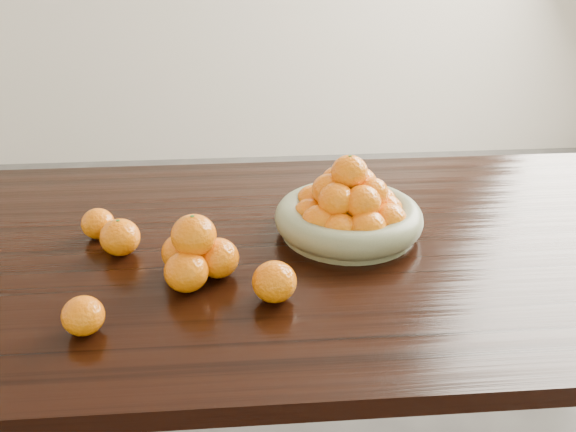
{
  "coord_description": "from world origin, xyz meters",
  "views": [
    {
      "loc": [
        -0.13,
        -1.24,
        1.43
      ],
      "look_at": [
        -0.03,
        -0.02,
        0.83
      ],
      "focal_mm": 40.0,
      "sensor_mm": 36.0,
      "label": 1
    }
  ],
  "objects": [
    {
      "name": "fruit_bowl",
      "position": [
        0.11,
        0.04,
        0.8
      ],
      "size": [
        0.34,
        0.34,
        0.19
      ],
      "rotation": [
        0.0,
        0.0,
        0.38
      ],
      "color": "gray",
      "rests_on": "dining_table"
    },
    {
      "name": "loose_orange_3",
      "position": [
        -0.45,
        0.07,
        0.78
      ],
      "size": [
        0.07,
        0.07,
        0.07
      ],
      "primitive_type": "ellipsoid",
      "color": "orange",
      "rests_on": "dining_table"
    },
    {
      "name": "loose_orange_1",
      "position": [
        -0.41,
        -0.29,
        0.78
      ],
      "size": [
        0.07,
        0.07,
        0.07
      ],
      "primitive_type": "ellipsoid",
      "color": "orange",
      "rests_on": "dining_table"
    },
    {
      "name": "orange_pyramid",
      "position": [
        -0.23,
        -0.12,
        0.81
      ],
      "size": [
        0.16,
        0.16,
        0.14
      ],
      "rotation": [
        0.0,
        0.0,
        -0.37
      ],
      "color": "orange",
      "rests_on": "dining_table"
    },
    {
      "name": "loose_orange_2",
      "position": [
        -0.08,
        -0.22,
        0.79
      ],
      "size": [
        0.08,
        0.08,
        0.08
      ],
      "primitive_type": "ellipsoid",
      "color": "orange",
      "rests_on": "dining_table"
    },
    {
      "name": "loose_orange_0",
      "position": [
        -0.39,
        -0.01,
        0.79
      ],
      "size": [
        0.09,
        0.09,
        0.08
      ],
      "primitive_type": "ellipsoid",
      "color": "orange",
      "rests_on": "dining_table"
    },
    {
      "name": "dining_table",
      "position": [
        0.0,
        0.0,
        0.66
      ],
      "size": [
        2.0,
        1.0,
        0.75
      ],
      "color": "black",
      "rests_on": "ground"
    }
  ]
}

